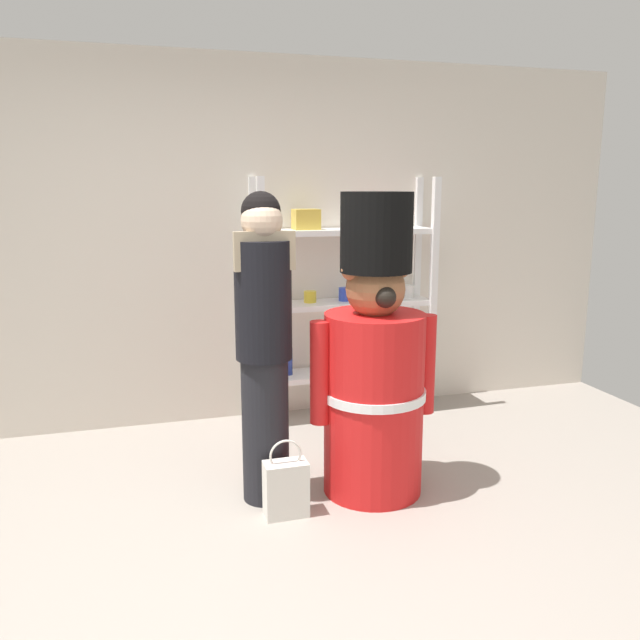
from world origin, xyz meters
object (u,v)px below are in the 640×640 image
(person_shopper, at_px, (264,341))
(merchandise_shelf, at_px, (343,299))
(teddy_bear_guard, at_px, (374,370))
(shopping_bag, at_px, (286,488))

(person_shopper, bearing_deg, merchandise_shelf, 54.92)
(merchandise_shelf, bearing_deg, teddy_bear_guard, -100.65)
(teddy_bear_guard, height_order, shopping_bag, teddy_bear_guard)
(teddy_bear_guard, distance_m, person_shopper, 0.63)
(merchandise_shelf, relative_size, teddy_bear_guard, 1.06)
(merchandise_shelf, distance_m, shopping_bag, 1.78)
(person_shopper, distance_m, shopping_bag, 0.78)
(person_shopper, height_order, shopping_bag, person_shopper)
(teddy_bear_guard, bearing_deg, person_shopper, 172.91)
(merchandise_shelf, bearing_deg, shopping_bag, -118.77)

